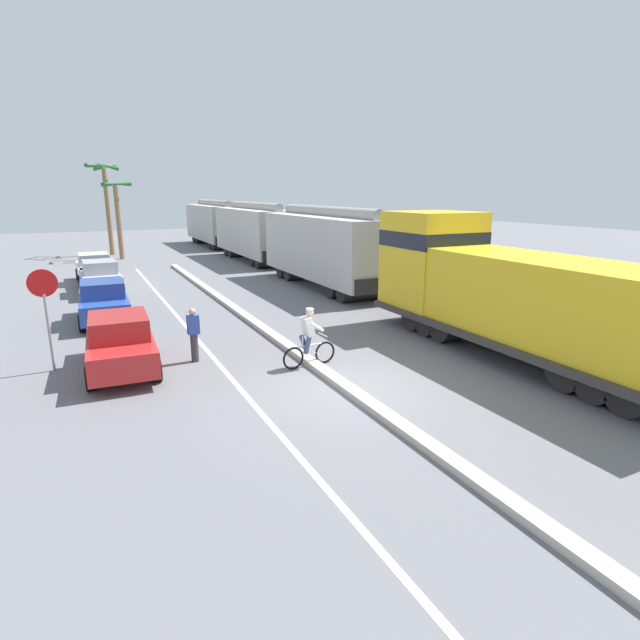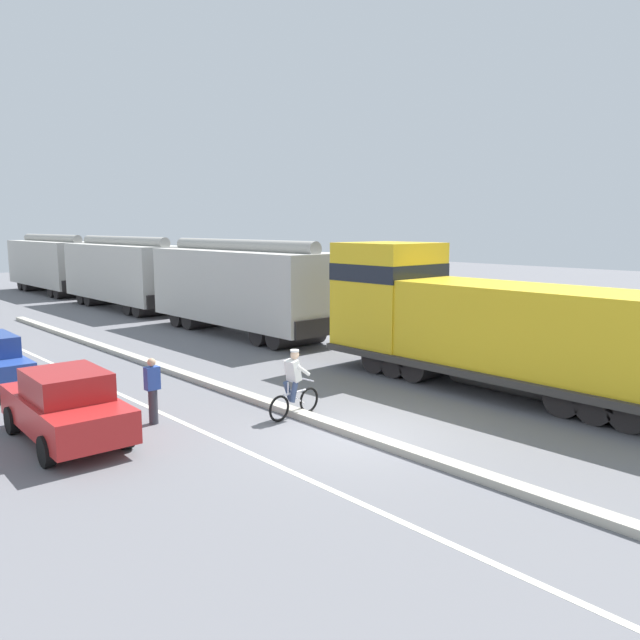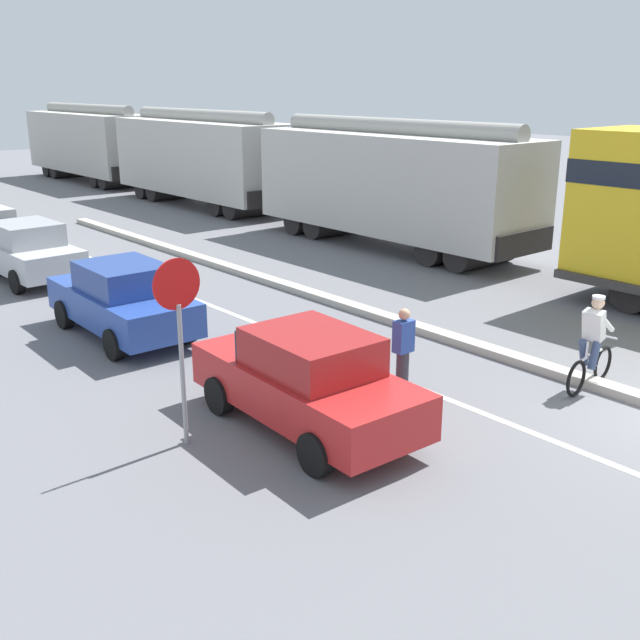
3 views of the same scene
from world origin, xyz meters
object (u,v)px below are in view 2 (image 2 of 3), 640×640
(locomotive, at_px, (479,327))
(hopper_car_lead, at_px, (241,288))
(parked_car_red, at_px, (66,405))
(hopper_car_trailing, at_px, (53,264))
(pedestrian_by_cars, at_px, (153,390))
(hopper_car_middle, at_px, (124,273))
(cyclist, at_px, (294,385))

(locomotive, height_order, hopper_car_lead, locomotive)
(parked_car_red, bearing_deg, locomotive, -16.93)
(locomotive, bearing_deg, parked_car_red, 163.07)
(hopper_car_trailing, bearing_deg, pedestrian_by_cars, -105.46)
(hopper_car_middle, height_order, cyclist, hopper_car_middle)
(hopper_car_middle, height_order, hopper_car_trailing, same)
(parked_car_red, bearing_deg, hopper_car_middle, 61.90)
(hopper_car_lead, bearing_deg, hopper_car_trailing, 90.00)
(pedestrian_by_cars, bearing_deg, hopper_car_lead, 45.29)
(hopper_car_trailing, height_order, cyclist, hopper_car_trailing)
(pedestrian_by_cars, bearing_deg, hopper_car_trailing, 74.54)
(parked_car_red, bearing_deg, hopper_car_lead, 39.00)
(locomotive, relative_size, hopper_car_middle, 1.10)
(hopper_car_middle, xyz_separation_m, parked_car_red, (-10.91, -20.43, -1.26))
(hopper_car_middle, xyz_separation_m, hopper_car_trailing, (0.00, 11.60, 0.00))
(locomotive, bearing_deg, cyclist, 168.02)
(hopper_car_middle, bearing_deg, hopper_car_trailing, 90.00)
(locomotive, bearing_deg, hopper_car_middle, 90.00)
(hopper_car_middle, relative_size, hopper_car_trailing, 1.00)
(pedestrian_by_cars, bearing_deg, locomotive, -19.57)
(hopper_car_middle, bearing_deg, parked_car_red, -118.10)
(locomotive, relative_size, parked_car_red, 2.72)
(cyclist, distance_m, pedestrian_by_cars, 3.42)
(hopper_car_lead, distance_m, hopper_car_middle, 11.60)
(cyclist, bearing_deg, hopper_car_trailing, 79.93)
(hopper_car_lead, xyz_separation_m, hopper_car_middle, (0.00, 11.60, 0.00))
(hopper_car_trailing, bearing_deg, parked_car_red, -108.81)
(locomotive, xyz_separation_m, hopper_car_lead, (-0.00, 12.16, 0.28))
(hopper_car_lead, relative_size, parked_car_red, 2.48)
(locomotive, distance_m, cyclist, 6.26)
(parked_car_red, bearing_deg, pedestrian_by_cars, -4.46)
(locomotive, height_order, cyclist, locomotive)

